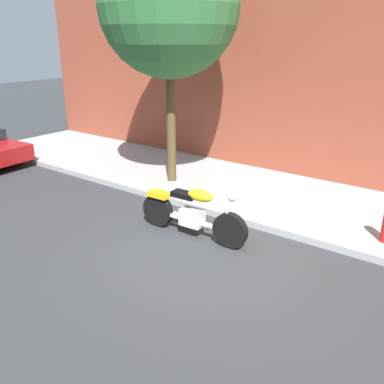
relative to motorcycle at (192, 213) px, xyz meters
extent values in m
plane|color=#303335|center=(0.55, -0.37, -0.46)|extent=(60.00, 60.00, 0.00)
cube|color=#A2A2A2|center=(0.55, 2.65, -0.39)|extent=(19.66, 3.34, 0.14)
cylinder|color=black|center=(0.83, 0.03, -0.13)|extent=(0.67, 0.17, 0.66)
cylinder|color=black|center=(-0.82, -0.04, -0.13)|extent=(0.67, 0.17, 0.66)
cube|color=silver|center=(0.00, 0.00, -0.08)|extent=(0.45, 0.30, 0.32)
cube|color=silver|center=(0.00, 0.00, -0.15)|extent=(1.49, 0.14, 0.06)
ellipsoid|color=yellow|center=(0.18, 0.00, 0.40)|extent=(0.53, 0.28, 0.22)
cube|color=black|center=(-0.18, -0.01, 0.34)|extent=(0.49, 0.26, 0.10)
cube|color=yellow|center=(-0.77, -0.04, 0.22)|extent=(0.45, 0.26, 0.10)
cylinder|color=silver|center=(0.77, 0.03, 0.15)|extent=(0.27, 0.06, 0.58)
cylinder|color=silver|center=(0.71, 0.02, 0.68)|extent=(0.06, 0.70, 0.04)
sphere|color=silver|center=(0.85, 0.03, 0.52)|extent=(0.17, 0.17, 0.17)
cylinder|color=silver|center=(-0.25, 0.15, -0.18)|extent=(0.80, 0.12, 0.09)
cylinder|color=black|center=(-7.09, 0.70, -0.14)|extent=(0.65, 0.25, 0.64)
cylinder|color=brown|center=(-2.12, 2.02, 1.22)|extent=(0.22, 0.22, 3.36)
sphere|color=#316C37|center=(-2.12, 2.02, 3.77)|extent=(3.18, 3.18, 3.18)
camera|label=1|loc=(4.22, -5.73, 3.11)|focal=38.48mm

